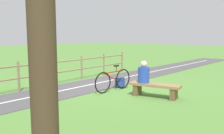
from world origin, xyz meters
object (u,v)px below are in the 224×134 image
bicycle (113,80)px  person_seated (144,74)px  backpack (120,83)px  bench (155,88)px

bicycle → person_seated: bearing=99.3°
person_seated → backpack: bearing=-31.5°
bicycle → bench: bearing=100.9°
person_seated → backpack: 1.58m
bench → person_seated: 0.59m
bench → person_seated: person_seated is taller
bench → bicycle: bicycle is taller
backpack → person_seated: bearing=161.8°
bicycle → backpack: (0.20, -0.60, -0.21)m
bench → person_seated: (0.38, 0.09, 0.44)m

